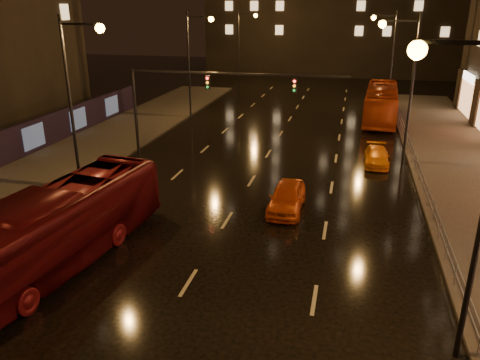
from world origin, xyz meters
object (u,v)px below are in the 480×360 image
object	(u,v)px
taxi_near	(287,197)
bus_curb	(381,103)
bus_red	(56,229)
taxi_far	(377,156)

from	to	relation	value
taxi_near	bus_curb	bearing A→B (deg)	76.34
bus_curb	taxi_near	xyz separation A→B (m)	(-5.74, -23.45, -0.93)
bus_curb	taxi_near	distance (m)	24.16
bus_red	taxi_near	size ratio (longest dim) A/B	2.78
taxi_near	taxi_far	world-z (taller)	taxi_near
bus_red	bus_curb	world-z (taller)	bus_red
bus_red	taxi_near	world-z (taller)	bus_red
taxi_near	taxi_far	xyz separation A→B (m)	(4.98, 9.28, -0.17)
bus_red	bus_curb	xyz separation A→B (m)	(14.30, 31.35, -0.01)
bus_curb	taxi_far	xyz separation A→B (m)	(-0.77, -14.17, -1.10)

